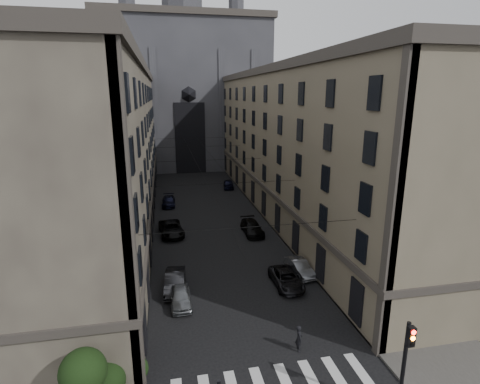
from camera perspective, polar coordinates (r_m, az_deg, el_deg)
sidewalk_left at (r=50.21m, az=-17.00°, el=-3.94°), size 7.00×80.00×0.15m
sidewalk_right at (r=52.36m, az=6.51°, el=-2.61°), size 7.00×80.00×0.15m
building_left at (r=48.58m, az=-21.29°, el=6.35°), size 13.60×60.60×18.85m
building_right at (r=51.40m, az=9.96°, el=7.52°), size 13.60×60.60×18.85m
gothic_tower at (r=86.63m, az=-8.39°, el=16.01°), size 35.00×23.00×58.00m
traffic_light_right at (r=21.15m, az=23.94°, el=-22.16°), size 0.34×0.50×5.20m
shrub_cluster at (r=21.74m, az=-19.97°, el=-25.55°), size 3.90×4.40×3.90m
tram_wires at (r=48.12m, az=-5.12°, el=4.68°), size 14.00×60.00×0.43m
car_left_near at (r=29.84m, az=-9.03°, el=-15.43°), size 1.62×3.94×1.34m
car_left_midnear at (r=31.81m, az=-9.88°, el=-13.30°), size 1.95×4.62×1.48m
car_left_midfar at (r=43.42m, az=-10.42°, el=-5.52°), size 3.03×5.58×1.48m
car_left_far at (r=54.69m, az=-10.82°, el=-1.39°), size 2.00×4.59×1.32m
car_right_near at (r=34.29m, az=9.07°, el=-11.28°), size 1.84×4.05×1.29m
car_right_midnear at (r=32.23m, az=7.07°, el=-13.00°), size 2.13×4.60×1.28m
car_right_midfar at (r=43.10m, az=1.85°, el=-5.45°), size 2.11×5.00×1.44m
car_right_far at (r=63.71m, az=-1.77°, el=1.19°), size 2.19×4.31×1.41m
pedestrian at (r=25.21m, az=8.96°, el=-21.13°), size 0.49×0.68×1.74m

